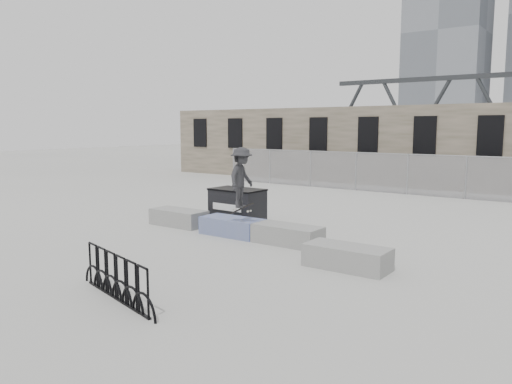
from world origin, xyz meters
TOP-DOWN VIEW (x-y plane):
  - ground at (0.00, 0.00)m, footprint 120.00×120.00m
  - stone_wall at (0.00, 16.24)m, footprint 36.00×2.58m
  - chainlink_fence at (-0.00, 12.50)m, footprint 22.06×0.06m
  - planter_far_left at (-3.59, 0.20)m, footprint 2.00×0.90m
  - planter_center_left at (-1.14, 0.06)m, footprint 2.00×0.90m
  - planter_center_right at (0.87, 0.08)m, footprint 2.00×0.90m
  - planter_offset at (3.34, -1.19)m, footprint 2.00×0.90m
  - dumpster at (-2.22, 1.69)m, footprint 1.88×1.19m
  - bike_rack at (0.67, -5.80)m, footprint 3.06×0.82m
  - skateboarder at (-0.58, -0.18)m, footprint 0.86×1.26m

SIDE VIEW (x-z plane):
  - ground at x=0.00m, z-range 0.00..0.00m
  - planter_far_left at x=-3.59m, z-range 0.02..0.57m
  - planter_center_left at x=-1.14m, z-range 0.02..0.57m
  - planter_center_right at x=0.87m, z-range 0.02..0.57m
  - planter_offset at x=3.34m, z-range 0.02..0.57m
  - bike_rack at x=0.67m, z-range -0.01..0.89m
  - dumpster at x=-2.22m, z-range 0.01..1.22m
  - chainlink_fence at x=0.00m, z-range 0.03..2.05m
  - skateboarder at x=-0.58m, z-range 0.84..2.85m
  - stone_wall at x=0.00m, z-range 0.01..4.51m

